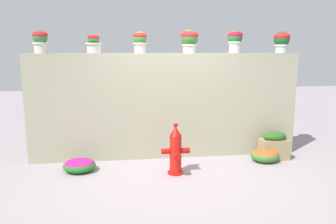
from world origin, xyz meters
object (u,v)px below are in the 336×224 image
at_px(potted_plant_1, 94,43).
at_px(potted_plant_3, 189,39).
at_px(potted_plant_5, 282,40).
at_px(potted_plant_0, 40,40).
at_px(flower_bush_left, 79,165).
at_px(planter_box, 274,146).
at_px(flower_bush_right, 265,155).
at_px(potted_plant_4, 235,39).
at_px(fire_hydrant, 176,151).
at_px(potted_plant_2, 140,40).

height_order(potted_plant_1, potted_plant_3, potted_plant_3).
xyz_separation_m(potted_plant_1, potted_plant_5, (3.55, 0.05, 0.06)).
distance_m(potted_plant_0, flower_bush_left, 2.27).
bearing_deg(planter_box, potted_plant_5, 61.94).
height_order(potted_plant_1, flower_bush_right, potted_plant_1).
xyz_separation_m(potted_plant_5, flower_bush_left, (-3.82, -0.64, -2.11)).
bearing_deg(potted_plant_1, potted_plant_3, 1.48).
relative_size(potted_plant_4, flower_bush_left, 0.77).
xyz_separation_m(flower_bush_right, planter_box, (0.23, 0.12, 0.13)).
bearing_deg(potted_plant_3, fire_hydrant, -112.61).
distance_m(potted_plant_2, flower_bush_left, 2.43).
bearing_deg(flower_bush_left, potted_plant_1, 65.19).
bearing_deg(potted_plant_4, potted_plant_0, -179.77).
relative_size(potted_plant_2, flower_bush_left, 0.70).
bearing_deg(potted_plant_1, flower_bush_left, -114.81).
xyz_separation_m(potted_plant_4, flower_bush_left, (-2.88, -0.62, -2.12)).
height_order(potted_plant_0, potted_plant_1, potted_plant_0).
xyz_separation_m(potted_plant_3, potted_plant_4, (0.87, -0.01, -0.00)).
relative_size(potted_plant_0, potted_plant_2, 1.03).
bearing_deg(fire_hydrant, flower_bush_left, 168.23).
bearing_deg(flower_bush_left, potted_plant_5, 9.53).
xyz_separation_m(potted_plant_3, flower_bush_right, (1.33, -0.58, -2.11)).
relative_size(potted_plant_3, potted_plant_4, 1.02).
xyz_separation_m(potted_plant_5, planter_box, (-0.25, -0.46, -1.97)).
relative_size(potted_plant_1, potted_plant_2, 0.88).
bearing_deg(potted_plant_1, potted_plant_4, 0.68).
bearing_deg(flower_bush_right, potted_plant_5, 50.81).
distance_m(flower_bush_left, planter_box, 3.58).
bearing_deg(potted_plant_0, fire_hydrant, -22.80).
height_order(potted_plant_1, planter_box, potted_plant_1).
distance_m(potted_plant_2, fire_hydrant, 2.11).
relative_size(flower_bush_left, flower_bush_right, 1.06).
height_order(potted_plant_3, potted_plant_4, potted_plant_3).
bearing_deg(potted_plant_3, potted_plant_5, 0.19).
relative_size(potted_plant_0, flower_bush_right, 0.77).
bearing_deg(potted_plant_0, potted_plant_3, 0.61).
xyz_separation_m(potted_plant_5, fire_hydrant, (-2.22, -0.98, -1.83)).
bearing_deg(potted_plant_0, potted_plant_1, -1.06).
relative_size(potted_plant_2, flower_bush_right, 0.75).
height_order(potted_plant_0, fire_hydrant, potted_plant_0).
distance_m(potted_plant_1, potted_plant_3, 1.74).
xyz_separation_m(potted_plant_2, fire_hydrant, (0.51, -0.93, -1.82)).
distance_m(potted_plant_5, fire_hydrant, 3.04).
bearing_deg(flower_bush_left, potted_plant_0, 136.32).
xyz_separation_m(potted_plant_4, potted_plant_5, (0.94, 0.02, -0.01)).
relative_size(potted_plant_0, fire_hydrant, 0.46).
bearing_deg(potted_plant_5, flower_bush_right, -129.19).
height_order(potted_plant_5, flower_bush_right, potted_plant_5).
bearing_deg(flower_bush_left, planter_box, 2.83).
relative_size(flower_bush_right, planter_box, 0.98).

